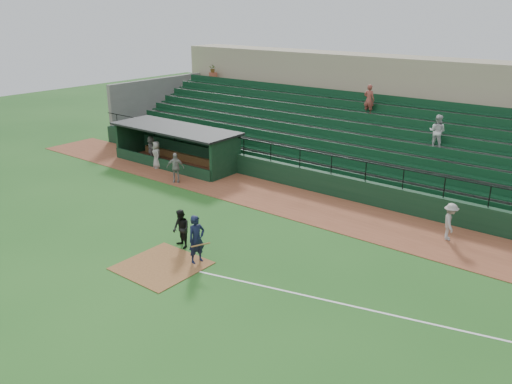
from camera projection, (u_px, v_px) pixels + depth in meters
The scene contains 12 objects.
ground at pixel (180, 257), 21.14m from camera, with size 90.00×90.00×0.00m, color #21541B.
warning_track at pixel (292, 202), 27.06m from camera, with size 40.00×4.00×0.03m, color brown.
home_plate_dirt at pixel (162, 266), 20.39m from camera, with size 3.00×3.00×0.03m, color brown.
foul_line at pixel (374, 311), 17.37m from camera, with size 18.00×0.09×0.01m, color white.
stadium_structure at pixel (369, 130), 32.56m from camera, with size 38.00×13.08×6.40m.
dugout at pixel (181, 143), 33.44m from camera, with size 8.90×3.20×2.42m.
batter_at_plate at pixel (197, 239), 20.37m from camera, with size 1.11×0.81×1.99m.
umpire at pixel (181, 229), 21.72m from camera, with size 0.81×0.63×1.67m, color black.
runner at pixel (450, 222), 22.39m from camera, with size 1.07×0.61×1.66m, color #9B9691.
dugout_player_a at pixel (175, 168), 29.82m from camera, with size 1.01×0.42×1.72m, color gray.
dugout_player_b at pixel (157, 155), 32.44m from camera, with size 0.83×0.54×1.70m, color gray.
dugout_player_c at pixel (151, 148), 34.22m from camera, with size 1.48×0.47×1.59m, color #9B9591.
Camera 1 is at (14.17, -13.06, 9.60)m, focal length 36.53 mm.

